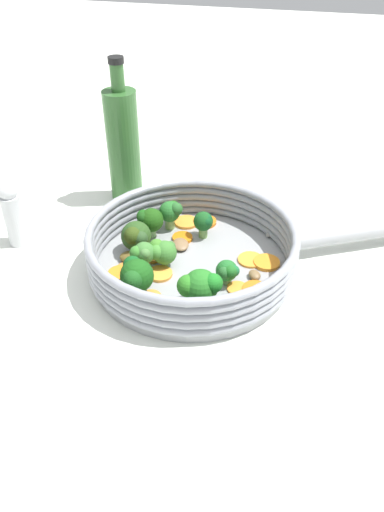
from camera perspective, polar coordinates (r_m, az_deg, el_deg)
The scene contains 32 objects.
ground_plane at distance 0.76m, azimuth 0.00°, elevation -1.77°, with size 4.00×4.00×0.00m, color white.
skillet at distance 0.76m, azimuth 0.00°, elevation -1.35°, with size 0.30×0.30×0.01m, color #939699.
skillet_rim_wall at distance 0.73m, azimuth 0.00°, elevation 1.02°, with size 0.31×0.31×0.06m.
skillet_handle at distance 0.84m, azimuth 17.99°, elevation 2.42°, with size 0.03×0.03×0.23m, color #999B9E.
skillet_rivet_left at distance 0.76m, azimuth 10.85°, elevation -0.94°, with size 0.01×0.01×0.01m, color gray.
skillet_rivet_right at distance 0.82m, azimuth 8.75°, elevation 2.38°, with size 0.01×0.01×0.01m, color #969594.
carrot_slice_0 at distance 0.80m, azimuth -1.10°, elevation 2.10°, with size 0.03×0.03×0.01m, color orange.
carrot_slice_1 at distance 0.71m, azimuth 7.26°, elevation -3.84°, with size 0.04×0.04×0.01m, color orange.
carrot_slice_2 at distance 0.76m, azimuth 6.72°, elevation -0.42°, with size 0.04×0.04×0.00m, color orange.
carrot_slice_3 at distance 0.69m, azimuth -4.72°, elevation -4.73°, with size 0.03×0.03×0.00m, color orange.
carrot_slice_4 at distance 0.76m, azimuth 8.53°, elevation -0.74°, with size 0.04×0.04×0.01m, color orange.
carrot_slice_5 at distance 0.84m, azimuth -0.66°, elevation 3.89°, with size 0.04×0.04×0.00m, color orange.
carrot_slice_6 at distance 0.73m, azimuth -3.66°, elevation -2.04°, with size 0.04×0.04×0.00m, color #F99C3A.
carrot_slice_7 at distance 0.71m, azimuth 5.22°, elevation -3.69°, with size 0.03×0.03×0.00m, color orange.
carrot_slice_8 at distance 0.74m, azimuth -8.33°, elevation -1.95°, with size 0.03×0.03×0.00m, color orange.
carrot_slice_9 at distance 0.84m, azimuth 1.45°, elevation 3.95°, with size 0.04×0.04×0.01m, color orange.
carrot_slice_10 at distance 0.74m, azimuth -7.25°, elevation -1.77°, with size 0.04×0.04×0.00m, color orange.
carrot_slice_11 at distance 0.77m, azimuth -4.51°, elevation 0.01°, with size 0.03×0.03×0.00m, color orange.
broccoli_floret_0 at distance 0.82m, azimuth -2.41°, elevation 5.10°, with size 0.04×0.04×0.05m.
broccoli_floret_1 at distance 0.80m, azimuth 1.10°, elevation 3.93°, with size 0.04×0.03×0.05m.
broccoli_floret_2 at distance 0.80m, azimuth -4.86°, elevation 4.14°, with size 0.04×0.04×0.05m.
broccoli_floret_3 at distance 0.68m, azimuth -6.43°, elevation -2.20°, with size 0.05×0.06×0.06m.
broccoli_floret_4 at distance 0.66m, azimuth 0.89°, elevation -3.49°, with size 0.06×0.05×0.06m.
broccoli_floret_5 at distance 0.73m, azimuth -5.62°, elevation 0.27°, with size 0.04×0.03×0.05m.
broccoli_floret_6 at distance 0.73m, azimuth -3.40°, elevation 0.52°, with size 0.04×0.04×0.04m.
broccoli_floret_7 at distance 0.76m, azimuth -6.43°, elevation 2.23°, with size 0.05×0.05×0.05m.
broccoli_floret_8 at distance 0.71m, azimuth 4.08°, elevation -1.78°, with size 0.03×0.04×0.04m.
mushroom_piece_0 at distance 0.76m, azimuth -6.94°, elevation -0.07°, with size 0.04×0.03×0.01m, color brown.
mushroom_piece_1 at distance 0.73m, azimuth 7.16°, elevation -2.16°, with size 0.02×0.02×0.01m, color brown.
mushroom_piece_2 at distance 0.78m, azimuth -1.33°, elevation 1.34°, with size 0.03×0.03×0.01m, color olive.
salt_shaker at distance 0.84m, azimuth -19.74°, elevation 4.52°, with size 0.03×0.03×0.11m.
oil_bottle at distance 0.91m, azimuth -7.86°, elevation 12.48°, with size 0.06×0.06×0.26m.
Camera 1 is at (-0.14, 0.58, 0.48)m, focal length 35.00 mm.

